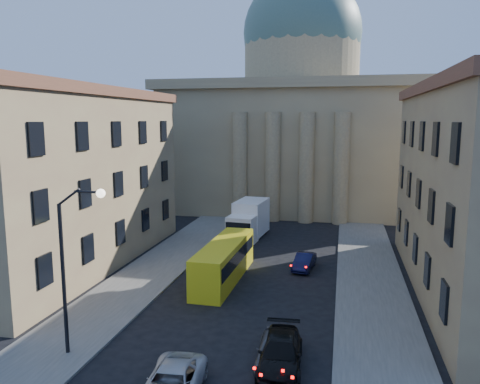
% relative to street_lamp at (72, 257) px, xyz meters
% --- Properties ---
extents(sidewalk_left, '(5.00, 60.00, 0.15)m').
position_rel_street_lamp_xyz_m(sidewalk_left, '(-1.53, 10.00, -5.21)').
color(sidewalk_left, '#57554F').
rests_on(sidewalk_left, ground).
extents(sidewalk_right, '(5.00, 60.00, 0.15)m').
position_rel_street_lamp_xyz_m(sidewalk_right, '(15.47, 10.00, -5.21)').
color(sidewalk_right, '#57554F').
rests_on(sidewalk_right, ground).
extents(church, '(68.02, 28.76, 36.60)m').
position_rel_street_lamp_xyz_m(church, '(6.97, 47.47, 6.59)').
color(church, '#877353').
rests_on(church, ground).
extents(building_left, '(11.60, 26.60, 14.70)m').
position_rel_street_lamp_xyz_m(building_left, '(-10.03, 14.00, 2.14)').
color(building_left, '#9F8A5D').
rests_on(building_left, ground).
extents(street_lamp, '(2.62, 0.44, 8.83)m').
position_rel_street_lamp_xyz_m(street_lamp, '(0.00, 0.00, 0.00)').
color(street_lamp, black).
rests_on(street_lamp, ground).
extents(car_right_mid, '(2.44, 5.30, 1.50)m').
position_rel_street_lamp_xyz_m(car_right_mid, '(10.45, 1.12, -4.53)').
color(car_right_mid, black).
rests_on(car_right_mid, ground).
extents(car_right_far, '(1.86, 4.20, 1.40)m').
position_rel_street_lamp_xyz_m(car_right_far, '(10.05, 1.53, -4.58)').
color(car_right_far, '#4D4D52').
rests_on(car_right_far, ground).
extents(car_right_distant, '(1.83, 4.03, 1.28)m').
position_rel_street_lamp_xyz_m(car_right_distant, '(10.32, 16.87, -4.64)').
color(car_right_distant, black).
rests_on(car_right_distant, ground).
extents(city_bus, '(2.58, 10.29, 2.89)m').
position_rel_street_lamp_xyz_m(city_bus, '(4.56, 12.96, -3.73)').
color(city_bus, yellow).
rests_on(city_bus, ground).
extents(box_truck, '(3.34, 7.11, 3.78)m').
position_rel_street_lamp_xyz_m(box_truck, '(3.84, 25.95, -3.50)').
color(box_truck, white).
rests_on(box_truck, ground).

